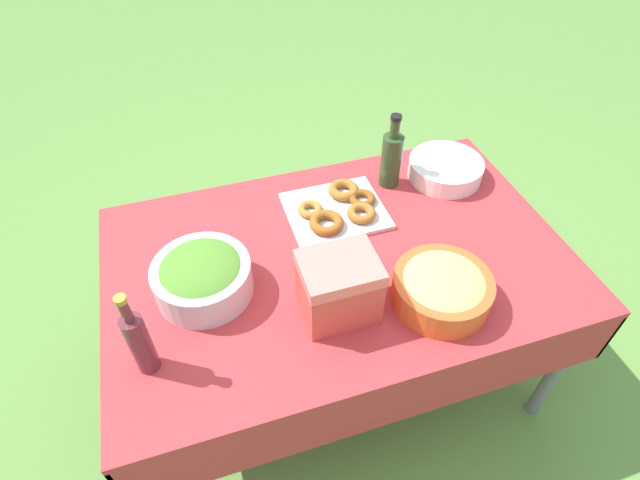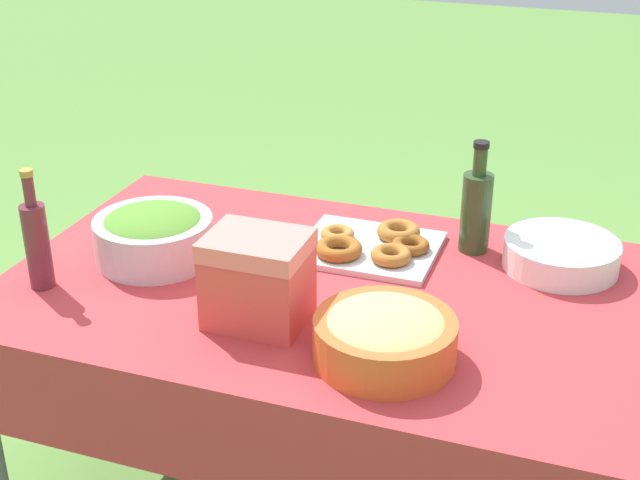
{
  "view_description": "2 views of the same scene",
  "coord_description": "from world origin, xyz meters",
  "px_view_note": "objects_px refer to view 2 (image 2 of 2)",
  "views": [
    {
      "loc": [
        0.39,
        1.03,
        1.87
      ],
      "look_at": [
        0.05,
        -0.04,
        0.73
      ],
      "focal_mm": 28.0,
      "sensor_mm": 36.0,
      "label": 1
    },
    {
      "loc": [
        -0.61,
        1.74,
        1.69
      ],
      "look_at": [
        0.02,
        -0.03,
        0.78
      ],
      "focal_mm": 50.0,
      "sensor_mm": 36.0,
      "label": 2
    }
  ],
  "objects_px": {
    "salad_bowl": "(154,234)",
    "donut_platter": "(372,246)",
    "pasta_bowl": "(385,335)",
    "wine_bottle": "(37,242)",
    "cooler_box": "(258,279)",
    "plate_stack": "(561,254)",
    "olive_oil_bottle": "(476,209)"
  },
  "relations": [
    {
      "from": "pasta_bowl",
      "to": "cooler_box",
      "type": "height_order",
      "value": "cooler_box"
    },
    {
      "from": "cooler_box",
      "to": "plate_stack",
      "type": "bearing_deg",
      "value": -141.38
    },
    {
      "from": "wine_bottle",
      "to": "donut_platter",
      "type": "bearing_deg",
      "value": -148.1
    },
    {
      "from": "salad_bowl",
      "to": "olive_oil_bottle",
      "type": "bearing_deg",
      "value": -156.93
    },
    {
      "from": "pasta_bowl",
      "to": "olive_oil_bottle",
      "type": "distance_m",
      "value": 0.57
    },
    {
      "from": "salad_bowl",
      "to": "cooler_box",
      "type": "xyz_separation_m",
      "value": [
        -0.36,
        0.19,
        0.04
      ]
    },
    {
      "from": "wine_bottle",
      "to": "olive_oil_bottle",
      "type": "bearing_deg",
      "value": -150.15
    },
    {
      "from": "pasta_bowl",
      "to": "donut_platter",
      "type": "height_order",
      "value": "pasta_bowl"
    },
    {
      "from": "salad_bowl",
      "to": "pasta_bowl",
      "type": "relative_size",
      "value": 1.0
    },
    {
      "from": "pasta_bowl",
      "to": "plate_stack",
      "type": "relative_size",
      "value": 1.05
    },
    {
      "from": "pasta_bowl",
      "to": "cooler_box",
      "type": "distance_m",
      "value": 0.31
    },
    {
      "from": "plate_stack",
      "to": "olive_oil_bottle",
      "type": "xyz_separation_m",
      "value": [
        0.22,
        -0.03,
        0.08
      ]
    },
    {
      "from": "olive_oil_bottle",
      "to": "cooler_box",
      "type": "relative_size",
      "value": 1.36
    },
    {
      "from": "pasta_bowl",
      "to": "donut_platter",
      "type": "distance_m",
      "value": 0.49
    },
    {
      "from": "donut_platter",
      "to": "plate_stack",
      "type": "xyz_separation_m",
      "value": [
        -0.46,
        -0.07,
        0.02
      ]
    },
    {
      "from": "pasta_bowl",
      "to": "wine_bottle",
      "type": "relative_size",
      "value": 1.0
    },
    {
      "from": "wine_bottle",
      "to": "cooler_box",
      "type": "xyz_separation_m",
      "value": [
        -0.54,
        -0.02,
        -0.01
      ]
    },
    {
      "from": "wine_bottle",
      "to": "pasta_bowl",
      "type": "bearing_deg",
      "value": 177.61
    },
    {
      "from": "salad_bowl",
      "to": "cooler_box",
      "type": "bearing_deg",
      "value": 152.13
    },
    {
      "from": "olive_oil_bottle",
      "to": "cooler_box",
      "type": "bearing_deg",
      "value": 53.22
    },
    {
      "from": "plate_stack",
      "to": "salad_bowl",
      "type": "bearing_deg",
      "value": 16.63
    },
    {
      "from": "salad_bowl",
      "to": "donut_platter",
      "type": "height_order",
      "value": "salad_bowl"
    },
    {
      "from": "salad_bowl",
      "to": "wine_bottle",
      "type": "xyz_separation_m",
      "value": [
        0.18,
        0.21,
        0.05
      ]
    },
    {
      "from": "salad_bowl",
      "to": "pasta_bowl",
      "type": "xyz_separation_m",
      "value": [
        -0.66,
        0.25,
        -0.01
      ]
    },
    {
      "from": "donut_platter",
      "to": "plate_stack",
      "type": "bearing_deg",
      "value": -170.7
    },
    {
      "from": "salad_bowl",
      "to": "plate_stack",
      "type": "bearing_deg",
      "value": -163.37
    },
    {
      "from": "salad_bowl",
      "to": "pasta_bowl",
      "type": "bearing_deg",
      "value": 159.42
    },
    {
      "from": "plate_stack",
      "to": "olive_oil_bottle",
      "type": "relative_size",
      "value": 0.96
    },
    {
      "from": "donut_platter",
      "to": "wine_bottle",
      "type": "height_order",
      "value": "wine_bottle"
    },
    {
      "from": "salad_bowl",
      "to": "wine_bottle",
      "type": "bearing_deg",
      "value": 49.62
    },
    {
      "from": "donut_platter",
      "to": "pasta_bowl",
      "type": "bearing_deg",
      "value": 109.36
    },
    {
      "from": "olive_oil_bottle",
      "to": "wine_bottle",
      "type": "xyz_separation_m",
      "value": [
        0.92,
        0.53,
        0.0
      ]
    }
  ]
}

